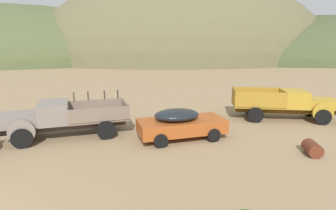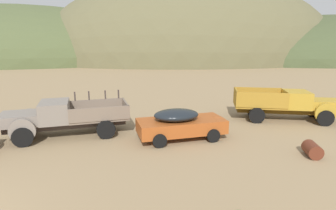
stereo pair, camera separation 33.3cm
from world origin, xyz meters
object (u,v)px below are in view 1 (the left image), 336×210
at_px(oil_drum_spare, 312,148).
at_px(car_oxide_orange, 184,123).
at_px(truck_mustard, 291,104).
at_px(truck_primer_gray, 57,119).

bearing_deg(oil_drum_spare, car_oxide_orange, 147.42).
xyz_separation_m(car_oxide_orange, oil_drum_spare, (5.02, -3.21, -0.51)).
bearing_deg(truck_mustard, truck_primer_gray, -158.60).
height_order(truck_primer_gray, truck_mustard, truck_primer_gray).
bearing_deg(oil_drum_spare, truck_mustard, 64.17).
bearing_deg(truck_primer_gray, oil_drum_spare, 150.53).
relative_size(truck_mustard, oil_drum_spare, 6.33).
relative_size(car_oxide_orange, oil_drum_spare, 4.59).
xyz_separation_m(truck_primer_gray, car_oxide_orange, (6.45, -1.42, -0.19)).
bearing_deg(truck_primer_gray, truck_mustard, 175.50).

